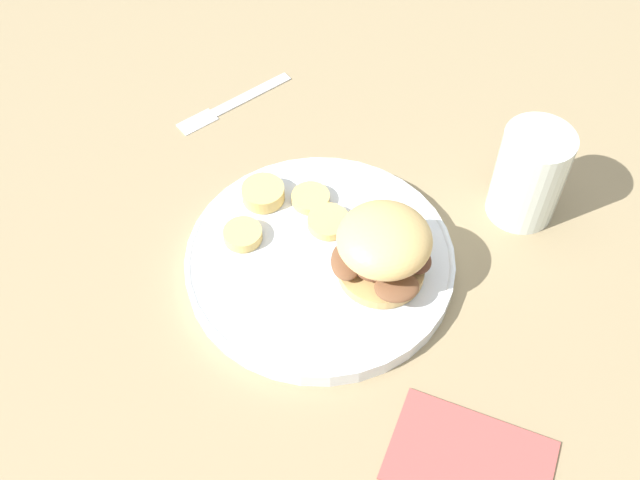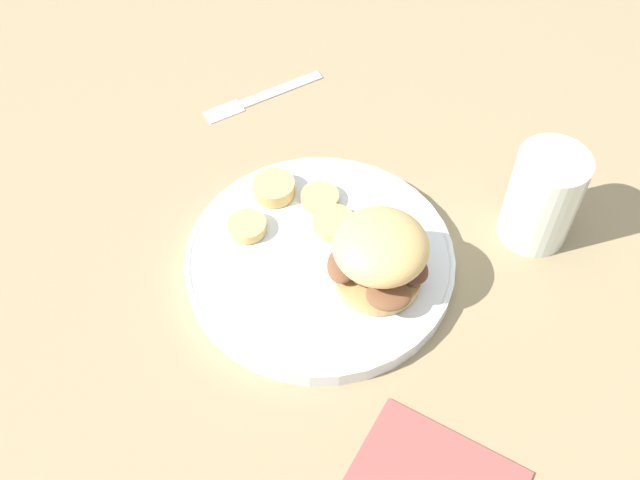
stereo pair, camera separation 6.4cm
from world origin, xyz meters
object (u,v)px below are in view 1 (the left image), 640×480
(dinner_plate, at_px, (320,260))
(fork, at_px, (234,103))
(drinking_glass, at_px, (529,175))
(sandwich, at_px, (384,248))

(dinner_plate, distance_m, fork, 0.28)
(fork, relative_size, drinking_glass, 1.30)
(dinner_plate, distance_m, drinking_glass, 0.24)
(fork, distance_m, drinking_glass, 0.38)
(fork, bearing_deg, sandwich, 118.08)
(drinking_glass, bearing_deg, fork, -31.41)
(dinner_plate, relative_size, drinking_glass, 2.50)
(sandwich, relative_size, fork, 0.76)
(sandwich, distance_m, fork, 0.34)
(dinner_plate, height_order, drinking_glass, drinking_glass)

